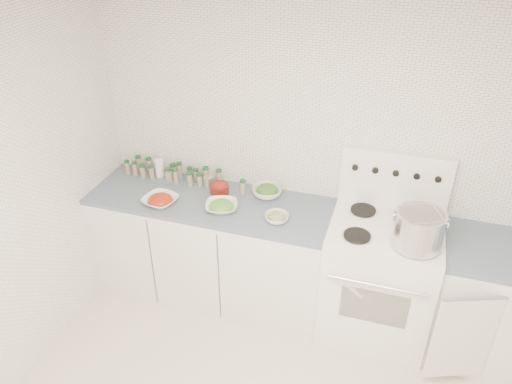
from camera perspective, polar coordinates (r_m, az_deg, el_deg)
The scene contains 13 objects.
room_walls at distance 2.24m, azimuth 2.01°, elevation -5.66°, with size 3.54×3.04×2.52m.
counter_left at distance 4.03m, azimuth -5.02°, elevation -6.30°, with size 1.85×0.62×0.90m.
stove at distance 3.78m, azimuth 13.85°, elevation -9.28°, with size 0.76×0.70×1.36m.
counter_right at distance 3.90m, azimuth 26.02°, elevation -11.52°, with size 0.89×0.77×0.90m.
stock_pot at distance 3.31m, azimuth 18.12°, elevation -3.90°, with size 0.34×0.31×0.24m.
bowl_tomato at distance 3.75m, azimuth -10.90°, elevation -0.92°, with size 0.29×0.29×0.08m.
bowl_snowpea at distance 3.62m, azimuth -3.96°, elevation -1.64°, with size 0.29×0.29×0.08m.
bowl_broccoli at distance 3.78m, azimuth 1.28°, elevation 0.11°, with size 0.28×0.28×0.09m.
bowl_zucchini at distance 3.50m, azimuth 2.38°, elevation -2.90°, with size 0.22×0.22×0.07m.
bowl_pepper at distance 3.82m, azimuth -4.20°, elevation 0.45°, with size 0.15×0.15×0.09m.
salt_canister at distance 4.10m, azimuth -10.98°, elevation 2.71°, with size 0.07×0.07×0.15m, color white.
tin_can at distance 3.90m, azimuth -5.51°, elevation 1.11°, with size 0.07×0.07×0.09m, color #B8B39C.
spice_cluster at distance 4.03m, azimuth -9.17°, elevation 2.17°, with size 1.04×0.15×0.14m.
Camera 1 is at (0.46, -1.72, 2.91)m, focal length 35.00 mm.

